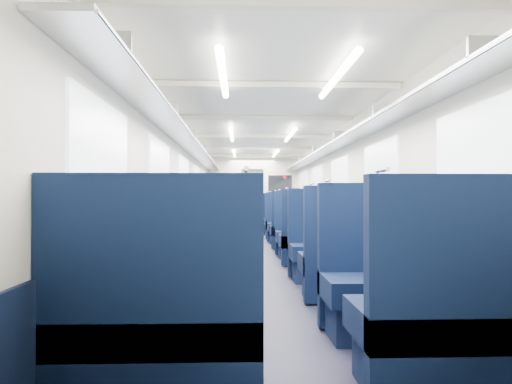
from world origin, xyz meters
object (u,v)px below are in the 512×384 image
(seat_0, at_px, (157,331))
(seat_1, at_px, (459,326))
(seat_12, at_px, (219,232))
(seat_14, at_px, (222,227))
(seat_5, at_px, (355,264))
(seat_11, at_px, (306,236))
(seat_17, at_px, (287,224))
(end_door, at_px, (249,199))
(seat_8, at_px, (212,242))
(seat_13, at_px, (297,231))
(seat_22, at_px, (228,217))
(seat_6, at_px, (206,251))
(seat_7, at_px, (331,251))
(seat_2, at_px, (186,283))
(seat_9, at_px, (315,241))
(seat_20, at_px, (227,218))
(seat_18, at_px, (225,222))
(seat_25, at_px, (272,215))
(seat_27, at_px, (270,214))
(seat_21, at_px, (277,219))
(seat_4, at_px, (198,265))
(bulkhead, at_px, (252,193))
(seat_15, at_px, (291,227))
(seat_10, at_px, (216,235))
(seat_19, at_px, (282,222))
(seat_16, at_px, (223,224))
(seat_23, at_px, (274,217))
(seat_26, at_px, (230,215))
(seat_24, at_px, (229,216))

(seat_0, xyz_separation_m, seat_1, (1.66, 0.03, 0.00))
(seat_12, height_order, seat_14, same)
(seat_5, height_order, seat_11, same)
(seat_17, bearing_deg, end_door, 95.86)
(seat_8, bearing_deg, seat_14, 90.00)
(seat_13, height_order, seat_22, same)
(seat_17, bearing_deg, seat_14, -150.01)
(seat_6, xyz_separation_m, seat_7, (1.66, 0.01, 0.00))
(seat_2, xyz_separation_m, seat_9, (1.66, 3.48, 0.00))
(seat_20, bearing_deg, seat_18, -90.00)
(seat_11, relative_size, seat_25, 1.00)
(seat_0, bearing_deg, seat_27, 84.02)
(seat_1, bearing_deg, seat_21, 90.00)
(seat_4, relative_size, seat_21, 1.00)
(seat_11, bearing_deg, seat_22, 102.02)
(seat_2, xyz_separation_m, seat_18, (0.00, 9.09, 0.00))
(seat_2, bearing_deg, seat_21, 81.48)
(seat_2, distance_m, seat_27, 14.64)
(bulkhead, distance_m, seat_4, 9.48)
(seat_14, xyz_separation_m, seat_27, (1.66, 7.60, 0.00))
(seat_8, distance_m, seat_15, 3.93)
(seat_11, height_order, seat_12, same)
(seat_10, height_order, seat_25, same)
(end_door, relative_size, seat_19, 1.60)
(seat_4, xyz_separation_m, seat_19, (1.66, 8.20, 0.00))
(seat_16, distance_m, seat_23, 4.68)
(seat_14, height_order, seat_26, same)
(seat_12, height_order, seat_20, same)
(seat_9, xyz_separation_m, seat_10, (-1.66, 1.11, 0.00))
(seat_5, distance_m, seat_18, 8.28)
(seat_5, xyz_separation_m, seat_14, (-1.66, 5.97, 0.00))
(seat_19, relative_size, seat_21, 1.00)
(seat_5, bearing_deg, seat_2, -149.46)
(seat_24, xyz_separation_m, seat_26, (0.00, 1.20, 0.00))
(bulkhead, bearing_deg, seat_17, -71.55)
(seat_27, bearing_deg, seat_0, -95.98)
(end_door, bearing_deg, seat_16, -95.88)
(seat_2, bearing_deg, seat_25, 83.02)
(seat_9, height_order, seat_13, same)
(seat_23, bearing_deg, seat_20, -146.03)
(bulkhead, height_order, seat_18, bulkhead)
(seat_13, bearing_deg, seat_21, 90.00)
(seat_17, bearing_deg, seat_7, -90.00)
(seat_17, bearing_deg, seat_15, -90.00)
(seat_7, height_order, seat_10, same)
(end_door, height_order, seat_15, end_door)
(seat_4, xyz_separation_m, seat_20, (0.00, 10.20, 0.00))
(seat_5, relative_size, seat_11, 1.00)
(seat_12, height_order, seat_16, same)
(bulkhead, bearing_deg, seat_21, 39.85)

